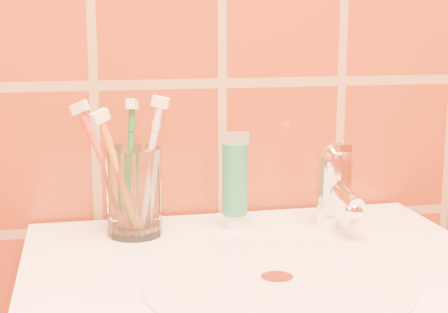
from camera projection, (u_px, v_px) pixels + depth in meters
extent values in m
cylinder|color=silver|center=(277.00, 280.00, 0.75)|extent=(0.30, 0.30, 0.00)
cylinder|color=white|center=(277.00, 278.00, 0.75)|extent=(0.04, 0.04, 0.00)
cylinder|color=white|center=(134.00, 192.00, 0.90)|extent=(0.07, 0.07, 0.12)
cylinder|color=white|center=(235.00, 221.00, 0.94)|extent=(0.03, 0.03, 0.02)
cylinder|color=#1A6F47|center=(235.00, 179.00, 0.93)|extent=(0.03, 0.03, 0.10)
cube|color=beige|center=(235.00, 138.00, 0.92)|extent=(0.04, 0.00, 0.02)
cylinder|color=white|center=(334.00, 193.00, 0.95)|extent=(0.05, 0.05, 0.09)
sphere|color=white|center=(335.00, 159.00, 0.94)|extent=(0.05, 0.05, 0.05)
cylinder|color=white|center=(344.00, 194.00, 0.91)|extent=(0.02, 0.09, 0.03)
cube|color=white|center=(338.00, 148.00, 0.92)|extent=(0.02, 0.06, 0.01)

